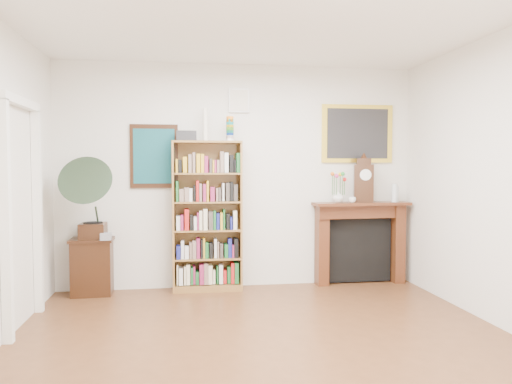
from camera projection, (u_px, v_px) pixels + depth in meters
room at (275, 183)px, 3.84m from camera, size 4.51×5.01×2.81m
door_casing at (23, 194)px, 4.71m from camera, size 0.08×1.02×2.17m
teal_poster at (154, 156)px, 6.12m from camera, size 0.58×0.04×0.78m
small_picture at (239, 100)px, 6.24m from camera, size 0.26×0.04×0.30m
gilt_painting at (357, 134)px, 6.48m from camera, size 0.95×0.04×0.75m
bookshelf at (207, 207)px, 6.10m from camera, size 0.85×0.31×2.11m
side_cabinet at (92, 267)px, 5.91m from camera, size 0.50×0.37×0.67m
fireplace at (360, 236)px, 6.48m from camera, size 1.27×0.36×1.06m
gramophone at (90, 193)px, 5.71m from camera, size 0.59×0.74×0.96m
cd_stack at (106, 236)px, 5.77m from camera, size 0.12×0.12×0.08m
mantel_clock at (364, 181)px, 6.41m from camera, size 0.27×0.19×0.56m
flower_vase at (338, 197)px, 6.35m from camera, size 0.16×0.16×0.15m
teacup at (352, 200)px, 6.33m from camera, size 0.12×0.12×0.07m
bottle_left at (394, 193)px, 6.44m from camera, size 0.07×0.07×0.24m
bottle_right at (396, 194)px, 6.48m from camera, size 0.06×0.06×0.20m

